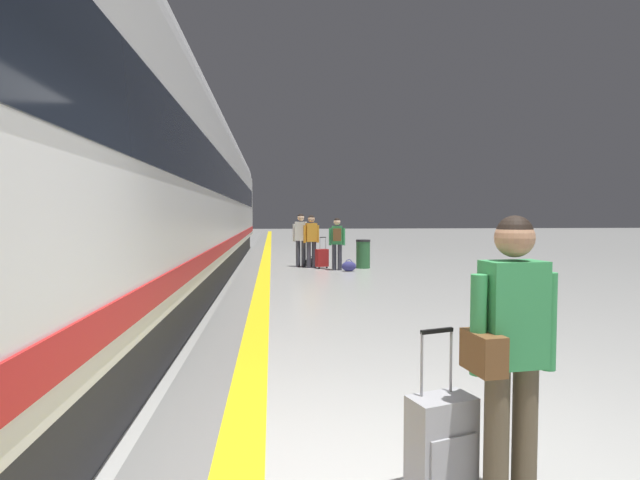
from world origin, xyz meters
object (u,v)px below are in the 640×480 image
object	(u,v)px
passenger_mid	(301,236)
suitcase_far	(322,258)
duffel_bag_near	(349,266)
traveller_foreground	(510,342)
passenger_near	(337,239)
waste_bin	(363,254)
rolling_suitcase_foreground	(442,443)
duffel_bag_mid	(311,263)
passenger_far	(311,237)
high_speed_train	(140,172)

from	to	relation	value
passenger_mid	suitcase_far	bearing A→B (deg)	-39.07
duffel_bag_near	suitcase_far	xyz separation A→B (m)	(-0.73, 0.87, 0.18)
suitcase_far	passenger_mid	bearing A→B (deg)	140.93
traveller_foreground	passenger_mid	distance (m)	13.31
passenger_mid	passenger_near	bearing A→B (deg)	-46.22
traveller_foreground	waste_bin	distance (m)	12.85
rolling_suitcase_foreground	passenger_mid	xyz separation A→B (m)	(-0.06, 13.16, 0.67)
traveller_foreground	duffel_bag_near	size ratio (longest dim) A/B	3.81
passenger_mid	duffel_bag_mid	size ratio (longest dim) A/B	3.95
passenger_mid	passenger_far	size ratio (longest dim) A/B	1.03
passenger_near	traveller_foreground	bearing A→B (deg)	-93.07
high_speed_train	duffel_bag_near	distance (m)	7.27
high_speed_train	passenger_near	bearing A→B (deg)	49.68
passenger_near	suitcase_far	size ratio (longest dim) A/B	1.60
rolling_suitcase_foreground	waste_bin	distance (m)	12.73
passenger_far	suitcase_far	xyz separation A→B (m)	(0.32, -0.22, -0.65)
rolling_suitcase_foreground	suitcase_far	bearing A→B (deg)	87.36
traveller_foreground	rolling_suitcase_foreground	xyz separation A→B (m)	(-0.33, 0.15, -0.63)
traveller_foreground	passenger_far	world-z (taller)	passenger_far
high_speed_train	duffel_bag_near	size ratio (longest dim) A/B	79.22
duffel_bag_near	passenger_far	xyz separation A→B (m)	(-1.05, 1.09, 0.83)
passenger_near	waste_bin	distance (m)	1.16
traveller_foreground	rolling_suitcase_foreground	distance (m)	0.73
passenger_mid	waste_bin	size ratio (longest dim) A/B	1.91
high_speed_train	passenger_mid	bearing A→B (deg)	61.73
traveller_foreground	passenger_far	bearing A→B (deg)	90.31
passenger_far	suitcase_far	size ratio (longest dim) A/B	1.69
passenger_near	waste_bin	size ratio (longest dim) A/B	1.76
duffel_bag_mid	high_speed_train	bearing A→B (deg)	-121.27
passenger_near	passenger_mid	world-z (taller)	passenger_mid
duffel_bag_mid	suitcase_far	size ratio (longest dim) A/B	0.44
traveller_foreground	passenger_near	size ratio (longest dim) A/B	1.05
duffel_bag_near	waste_bin	bearing A→B (deg)	54.46
rolling_suitcase_foreground	passenger_near	bearing A→B (deg)	85.31
duffel_bag_mid	passenger_far	bearing A→B (deg)	-89.92
passenger_near	passenger_far	world-z (taller)	passenger_far
passenger_near	waste_bin	world-z (taller)	passenger_near
duffel_bag_near	waste_bin	size ratio (longest dim) A/B	0.48
passenger_mid	passenger_far	world-z (taller)	passenger_mid
duffel_bag_near	passenger_far	bearing A→B (deg)	133.74
passenger_near	passenger_far	distance (m)	1.08
passenger_near	suitcase_far	distance (m)	0.93
high_speed_train	waste_bin	world-z (taller)	high_speed_train
passenger_mid	duffel_bag_mid	distance (m)	0.94
passenger_mid	waste_bin	xyz separation A→B (m)	(1.96, -0.57, -0.55)
suitcase_far	duffel_bag_mid	bearing A→B (deg)	134.93
duffel_bag_mid	passenger_far	size ratio (longest dim) A/B	0.26
passenger_near	passenger_mid	distance (m)	1.51
rolling_suitcase_foreground	traveller_foreground	bearing A→B (deg)	-24.25
high_speed_train	passenger_mid	distance (m)	7.35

